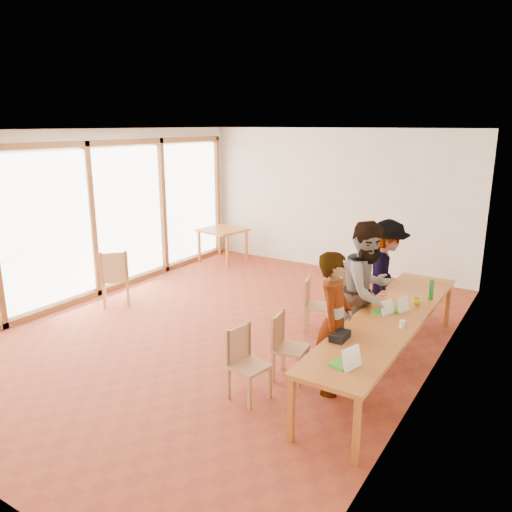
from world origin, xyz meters
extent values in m
plane|color=maroon|center=(0.00, 0.00, 0.00)|extent=(8.00, 8.00, 0.00)
cube|color=white|center=(0.00, 4.00, 1.50)|extent=(6.00, 0.10, 3.00)
cube|color=white|center=(3.00, 0.00, 1.50)|extent=(0.10, 8.00, 3.00)
cube|color=white|center=(-2.96, 0.00, 1.50)|extent=(0.10, 8.00, 3.00)
cube|color=white|center=(0.00, 0.00, 3.02)|extent=(6.00, 8.00, 0.04)
cube|color=orange|center=(2.50, -0.03, 0.72)|extent=(0.80, 4.00, 0.05)
cube|color=orange|center=(2.16, -1.97, 0.35)|extent=(0.06, 0.06, 0.70)
cube|color=orange|center=(2.16, 1.91, 0.35)|extent=(0.06, 0.06, 0.70)
cube|color=orange|center=(2.84, -1.97, 0.35)|extent=(0.06, 0.06, 0.70)
cube|color=orange|center=(2.84, 1.91, 0.35)|extent=(0.06, 0.06, 0.70)
cube|color=orange|center=(-2.40, 3.20, 0.72)|extent=(0.90, 0.90, 0.05)
cube|color=orange|center=(-2.79, 2.81, 0.35)|extent=(0.05, 0.05, 0.70)
cube|color=orange|center=(-2.79, 3.59, 0.35)|extent=(0.05, 0.05, 0.70)
cube|color=orange|center=(-2.01, 2.81, 0.35)|extent=(0.05, 0.05, 0.70)
cube|color=orange|center=(-2.01, 3.59, 0.35)|extent=(0.05, 0.05, 0.70)
cube|color=tan|center=(1.37, -1.52, 0.40)|extent=(0.46, 0.46, 0.04)
cube|color=tan|center=(1.20, -1.49, 0.63)|extent=(0.11, 0.39, 0.41)
cube|color=tan|center=(1.55, -0.85, 0.39)|extent=(0.44, 0.44, 0.04)
cube|color=tan|center=(1.38, -0.87, 0.62)|extent=(0.09, 0.39, 0.40)
cube|color=tan|center=(1.20, 0.67, 0.40)|extent=(0.49, 0.49, 0.04)
cube|color=tan|center=(1.03, 0.62, 0.62)|extent=(0.15, 0.38, 0.41)
cube|color=tan|center=(1.50, 1.55, 0.44)|extent=(0.51, 0.51, 0.04)
cube|color=tan|center=(1.31, 1.59, 0.69)|extent=(0.13, 0.43, 0.45)
cube|color=tan|center=(-2.32, -0.13, 0.47)|extent=(0.65, 0.65, 0.04)
cube|color=tan|center=(-2.16, -0.27, 0.74)|extent=(0.35, 0.37, 0.49)
imported|color=gray|center=(2.10, -0.82, 0.85)|extent=(0.50, 0.68, 1.70)
imported|color=gray|center=(2.13, 0.17, 0.95)|extent=(0.94, 1.08, 1.89)
imported|color=gray|center=(1.99, 1.37, 0.85)|extent=(0.91, 1.23, 1.70)
cube|color=green|center=(2.52, -1.55, 0.76)|extent=(0.25, 0.31, 0.03)
cube|color=white|center=(2.61, -1.58, 0.86)|extent=(0.14, 0.25, 0.22)
cube|color=green|center=(2.38, 0.05, 0.76)|extent=(0.24, 0.27, 0.02)
cube|color=white|center=(2.45, 0.02, 0.85)|extent=(0.14, 0.22, 0.19)
cube|color=green|center=(2.52, 0.25, 0.76)|extent=(0.22, 0.26, 0.02)
cube|color=white|center=(2.60, 0.22, 0.84)|extent=(0.13, 0.22, 0.19)
imported|color=yellow|center=(2.68, 0.58, 0.79)|extent=(0.12, 0.12, 0.09)
cylinder|color=#1D6C23|center=(2.79, 0.87, 0.89)|extent=(0.07, 0.07, 0.28)
cylinder|color=silver|center=(2.74, -0.31, 0.80)|extent=(0.07, 0.07, 0.09)
cylinder|color=white|center=(2.57, 0.38, 0.78)|extent=(0.08, 0.08, 0.06)
cube|color=#E0375E|center=(2.18, 0.70, 0.76)|extent=(0.05, 0.10, 0.01)
cube|color=black|center=(2.25, -1.01, 0.80)|extent=(0.16, 0.26, 0.09)
camera|label=1|loc=(4.19, -5.86, 3.08)|focal=35.00mm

